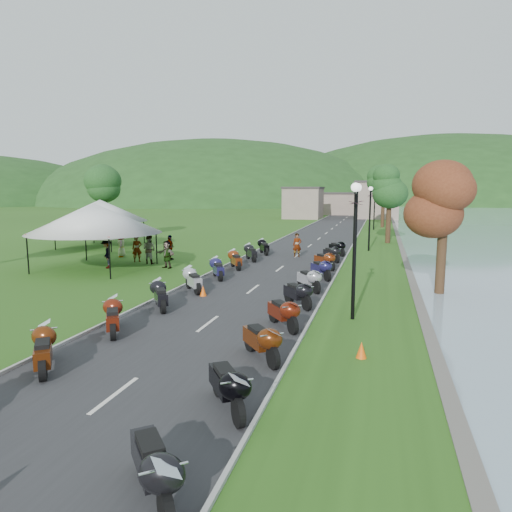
% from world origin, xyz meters
% --- Properties ---
extents(road, '(7.00, 120.00, 0.02)m').
position_xyz_m(road, '(0.00, 40.00, 0.01)').
color(road, '#2E2E30').
rests_on(road, ground).
extents(hills_backdrop, '(360.00, 120.00, 76.00)m').
position_xyz_m(hills_backdrop, '(0.00, 200.00, 0.00)').
color(hills_backdrop, '#285621').
rests_on(hills_backdrop, ground).
extents(far_building, '(18.00, 16.00, 5.00)m').
position_xyz_m(far_building, '(-2.00, 85.00, 2.50)').
color(far_building, gray).
rests_on(far_building, ground).
extents(moto_row_left, '(2.60, 38.69, 1.10)m').
position_xyz_m(moto_row_left, '(-2.61, 15.79, 0.55)').
color(moto_row_left, '#331411').
rests_on(moto_row_left, ground).
extents(moto_row_right, '(2.60, 36.52, 1.10)m').
position_xyz_m(moto_row_right, '(2.73, 17.80, 0.55)').
color(moto_row_right, '#331411').
rests_on(moto_row_right, ground).
extents(vendor_tent_main, '(5.34, 5.34, 4.00)m').
position_xyz_m(vendor_tent_main, '(-10.88, 25.15, 2.00)').
color(vendor_tent_main, silver).
rests_on(vendor_tent_main, ground).
extents(vendor_tent_side, '(5.14, 5.14, 4.00)m').
position_xyz_m(vendor_tent_side, '(-16.85, 34.53, 2.00)').
color(vendor_tent_side, silver).
rests_on(vendor_tent_side, ground).
extents(tree_lakeside, '(2.52, 2.52, 7.00)m').
position_xyz_m(tree_lakeside, '(8.65, 23.54, 3.50)').
color(tree_lakeside, '#285D24').
rests_on(tree_lakeside, ground).
extents(pedestrian_a, '(0.80, 0.77, 1.78)m').
position_xyz_m(pedestrian_a, '(-9.88, 28.23, 0.00)').
color(pedestrian_a, slate).
rests_on(pedestrian_a, ground).
extents(pedestrian_b, '(0.98, 0.64, 1.89)m').
position_xyz_m(pedestrian_b, '(-8.72, 27.76, 0.00)').
color(pedestrian_b, slate).
rests_on(pedestrian_b, ground).
extents(pedestrian_c, '(1.12, 1.20, 1.80)m').
position_xyz_m(pedestrian_c, '(-10.37, 25.46, 0.00)').
color(pedestrian_c, slate).
rests_on(pedestrian_c, ground).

